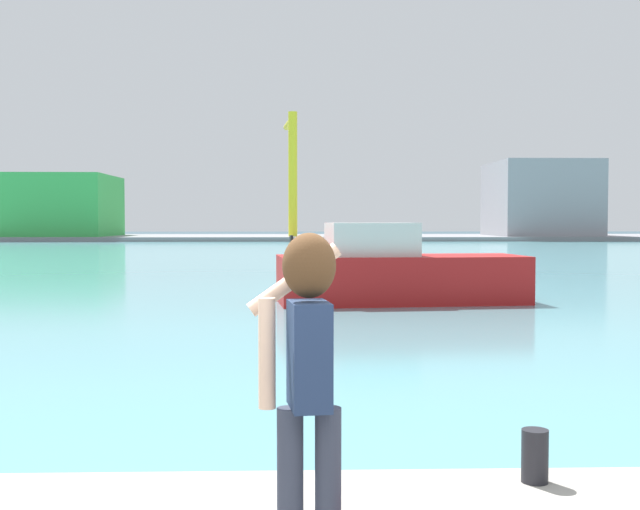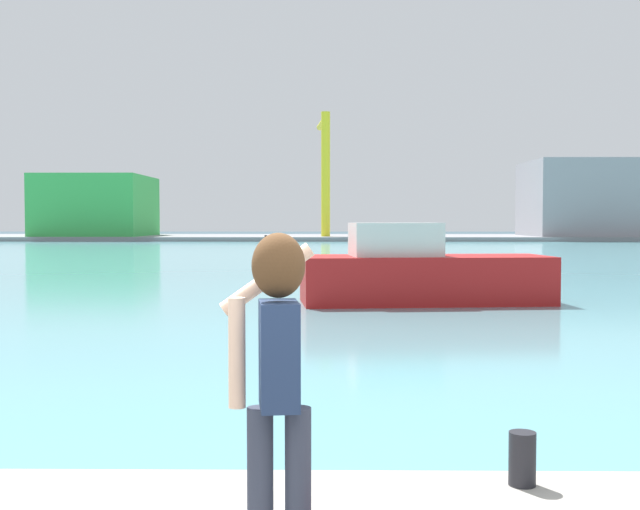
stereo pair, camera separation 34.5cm
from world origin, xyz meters
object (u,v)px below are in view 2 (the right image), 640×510
Objects in this scene: harbor_bollard at (522,459)px; warehouse_left at (97,206)px; port_crane at (325,163)px; boat_moored at (420,273)px; warehouse_right at (576,199)px; person_photographer at (277,361)px.

harbor_bollard is 93.25m from warehouse_left.
harbor_bollard is at bearing -71.98° from warehouse_left.
port_crane is (-1.96, 85.39, 8.14)m from harbor_bollard.
warehouse_left reaches higher than boat_moored.
boat_moored is 78.08m from warehouse_left.
port_crane is (-29.25, -3.05, 4.00)m from warehouse_right.
person_photographer is 0.25× the size of boat_moored.
warehouse_right is 29.68m from port_crane.
warehouse_right is at bearing 72.85° from harbor_bollard.
person_photographer is 93.93m from warehouse_left.
warehouse_left is 1.05× the size of warehouse_right.
person_photographer is 94.27m from warehouse_right.
boat_moored is at bearing 86.01° from harbor_bollard.
boat_moored is 0.54× the size of warehouse_right.
warehouse_left is at bearing 179.82° from warehouse_right.
boat_moored is 69.33m from port_crane.
boat_moored is at bearing -67.40° from warehouse_left.
warehouse_left is 27.48m from port_crane.
harbor_bollard is at bearing -88.68° from port_crane.
warehouse_right is at bearing 64.29° from boat_moored.
warehouse_left is at bearing 173.14° from port_crane.
port_crane is (26.86, -3.23, 4.82)m from warehouse_left.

